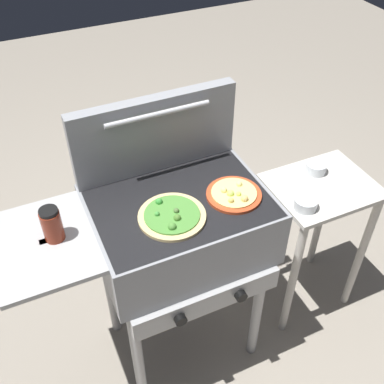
{
  "coord_description": "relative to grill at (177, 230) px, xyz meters",
  "views": [
    {
      "loc": [
        -0.46,
        -1.12,
        2.0
      ],
      "look_at": [
        0.05,
        0.0,
        0.92
      ],
      "focal_mm": 43.08,
      "sensor_mm": 36.0,
      "label": 1
    }
  ],
  "objects": [
    {
      "name": "sauce_jar",
      "position": [
        -0.43,
        0.01,
        0.2
      ],
      "size": [
        0.07,
        0.07,
        0.12
      ],
      "color": "maroon",
      "rests_on": "grill"
    },
    {
      "name": "pizza_veggie",
      "position": [
        -0.04,
        -0.07,
        0.15
      ],
      "size": [
        0.23,
        0.23,
        0.04
      ],
      "color": "#E0C17F",
      "rests_on": "grill"
    },
    {
      "name": "grill",
      "position": [
        0.0,
        0.0,
        0.0
      ],
      "size": [
        0.96,
        0.53,
        0.9
      ],
      "color": "gray",
      "rests_on": "ground_plane"
    },
    {
      "name": "topping_bowl_far",
      "position": [
        0.7,
        0.09,
        0.0
      ],
      "size": [
        0.09,
        0.09,
        0.04
      ],
      "color": "silver",
      "rests_on": "prep_table"
    },
    {
      "name": "pizza_cheese",
      "position": [
        0.2,
        -0.06,
        0.15
      ],
      "size": [
        0.2,
        0.2,
        0.04
      ],
      "color": "#C64723",
      "rests_on": "grill"
    },
    {
      "name": "ground_plane",
      "position": [
        0.01,
        0.0,
        -0.76
      ],
      "size": [
        8.0,
        8.0,
        0.0
      ],
      "primitive_type": "plane",
      "color": "gray"
    },
    {
      "name": "topping_bowl_near",
      "position": [
        0.52,
        -0.08,
        0.0
      ],
      "size": [
        0.09,
        0.09,
        0.04
      ],
      "color": "silver",
      "rests_on": "prep_table"
    },
    {
      "name": "grill_lid_open",
      "position": [
        0.01,
        0.22,
        0.3
      ],
      "size": [
        0.63,
        0.08,
        0.3
      ],
      "color": "gray",
      "rests_on": "grill"
    },
    {
      "name": "prep_table",
      "position": [
        0.67,
        0.0,
        -0.23
      ],
      "size": [
        0.44,
        0.36,
        0.74
      ],
      "color": "beige",
      "rests_on": "ground_plane"
    }
  ]
}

